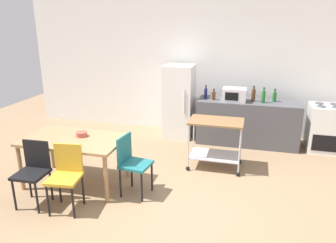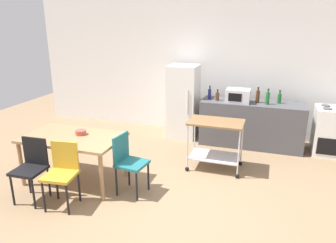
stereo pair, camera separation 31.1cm
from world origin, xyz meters
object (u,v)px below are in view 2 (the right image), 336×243
Objects in this scene: dining_table at (73,141)px; microwave at (238,96)px; fruit_bowl at (81,132)px; refrigerator at (183,102)px; bottle_vinegar at (210,94)px; stove_oven at (331,131)px; bottle_sesame_oil at (258,96)px; bottle_sparkling_water at (268,98)px; chair_teal at (128,160)px; chair_mustard at (62,170)px; chair_black at (31,165)px; bottle_soy_sauce at (279,98)px; kitchen_cart at (216,137)px; bottle_hot_sauce at (217,96)px.

dining_table is 3.24m from microwave.
fruit_bowl reaches higher than dining_table.
bottle_vinegar is (0.58, -0.10, 0.23)m from refrigerator.
microwave is (-1.74, -0.09, 0.58)m from stove_oven.
dining_table is at bearing -136.90° from bottle_sesame_oil.
bottle_sparkling_water reaches higher than dining_table.
bottle_sesame_oil is (-1.37, -0.02, 0.58)m from stove_oven.
fruit_bowl is at bearing -112.14° from refrigerator.
chair_teal is (0.95, -0.06, -0.15)m from dining_table.
bottle_sesame_oil reaches higher than chair_mustard.
microwave is at bearing -176.96° from stove_oven.
bottle_sparkling_water reaches higher than bottle_vinegar.
microwave is at bearing -7.45° from bottle_vinegar.
chair_black is at bearing -135.28° from bottle_sparkling_water.
chair_mustard is 3.27m from refrigerator.
dining_table is at bearing -140.06° from bottle_soy_sauce.
chair_black is 3.64m from bottle_vinegar.
bottle_sparkling_water is at bearing -5.59° from refrigerator.
bottle_soy_sauce reaches higher than chair_teal.
dining_table is at bearing -150.71° from kitchen_cart.
chair_mustard is (0.50, 0.00, 0.00)m from chair_black.
chair_mustard is at bearing -77.44° from fruit_bowl.
dining_table is 1.69× the size of chair_mustard.
chair_mustard is (-0.71, -0.58, 0.00)m from chair_teal.
refrigerator is 0.63m from bottle_vinegar.
bottle_sesame_oil is at bearing -168.33° from bottle_soy_sauce.
bottle_sesame_oil reaches higher than chair_teal.
bottle_vinegar reaches higher than bottle_soy_sauce.
bottle_sesame_oil is (0.78, 0.06, 0.04)m from bottle_hot_sauce.
bottle_soy_sauce is at bearing 54.58° from kitchen_cart.
refrigerator is 1.55m from bottle_sesame_oil.
bottle_hot_sauce is at bearing 53.10° from chair_black.
bottle_sparkling_water is (0.56, 0.01, -0.01)m from microwave.
bottle_hot_sauce is at bearing 52.53° from dining_table.
bottle_sparkling_water is (2.77, 2.35, 0.35)m from dining_table.
stove_oven is 3.61× the size of bottle_soy_sauce.
bottle_sesame_oil reaches higher than microwave.
stove_oven is 5.52× the size of fruit_bowl.
microwave is at bearing 80.44° from kitchen_cart.
bottle_sparkling_water is at bearing 42.50° from chair_mustard.
bottle_sesame_oil is at bearing -179.29° from stove_oven.
bottle_hot_sauce is 0.86× the size of bottle_soy_sauce.
refrigerator reaches higher than bottle_hot_sauce.
bottle_sesame_oil is (2.58, 2.42, 0.36)m from dining_table.
bottle_sparkling_water is (3.03, 3.00, 0.51)m from chair_black.
dining_table is 0.97× the size of refrigerator.
kitchen_cart is at bearing -34.63° from chair_teal.
bottle_vinegar is (1.89, 3.07, 0.49)m from chair_black.
chair_teal is 1.00× the size of chair_mustard.
bottle_vinegar is 1.14m from bottle_sparkling_water.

